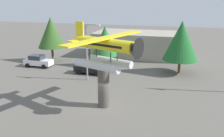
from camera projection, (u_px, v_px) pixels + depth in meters
name	position (u px, v px, depth m)	size (l,w,h in m)	color
ground_plane	(104.00, 106.00, 23.94)	(140.00, 140.00, 0.00)	#605B54
display_pedestal	(104.00, 87.00, 23.39)	(1.10, 1.10, 3.92)	#4C4742
floatplane_monument	(104.00, 49.00, 22.31)	(7.19, 10.12, 4.00)	silver
car_near_white	(38.00, 61.00, 37.25)	(4.20, 2.02, 1.76)	white
car_mid_black	(90.00, 67.00, 33.85)	(4.20, 2.02, 1.76)	black
streetlight_primary	(88.00, 48.00, 30.28)	(1.84, 0.28, 7.08)	gray
storefront_building	(136.00, 44.00, 43.92)	(14.24, 7.99, 4.19)	#9E9384
tree_west	(51.00, 32.00, 39.19)	(4.30, 4.30, 7.12)	brown
tree_east	(105.00, 41.00, 36.53)	(3.90, 3.90, 6.10)	brown
tree_center_back	(181.00, 41.00, 33.02)	(4.73, 4.73, 7.14)	brown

